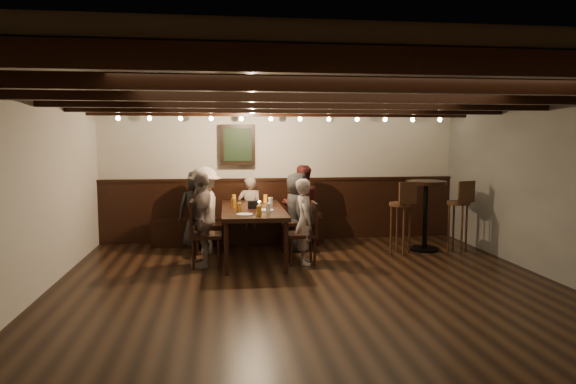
{
  "coord_description": "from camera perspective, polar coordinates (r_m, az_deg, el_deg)",
  "views": [
    {
      "loc": [
        -1.1,
        -5.83,
        1.87
      ],
      "look_at": [
        -0.16,
        1.3,
        1.11
      ],
      "focal_mm": 32.0,
      "sensor_mm": 36.0,
      "label": 1
    }
  ],
  "objects": [
    {
      "name": "candle",
      "position": [
        8.27,
        -3.22,
        -1.33
      ],
      "size": [
        0.05,
        0.05,
        0.05
      ],
      "primitive_type": "cylinder",
      "color": "beige",
      "rests_on": "dining_table"
    },
    {
      "name": "pint_a",
      "position": [
        8.65,
        -6.03,
        -0.73
      ],
      "size": [
        0.07,
        0.07,
        0.14
      ],
      "primitive_type": "cylinder",
      "color": "#BF7219",
      "rests_on": "dining_table"
    },
    {
      "name": "pint_d",
      "position": [
        8.18,
        -1.92,
        -1.09
      ],
      "size": [
        0.07,
        0.07,
        0.14
      ],
      "primitive_type": "cylinder",
      "color": "silver",
      "rests_on": "dining_table"
    },
    {
      "name": "bar_stool_right",
      "position": [
        8.91,
        18.36,
        -3.52
      ],
      "size": [
        0.4,
        0.42,
        1.18
      ],
      "rotation": [
        0.0,
        0.0,
        0.29
      ],
      "color": "#331B10",
      "rests_on": "floor"
    },
    {
      "name": "person_bench_right",
      "position": [
        8.96,
        1.53,
        -1.48
      ],
      "size": [
        0.69,
        0.54,
        1.4
      ],
      "primitive_type": "imported",
      "rotation": [
        0.0,
        0.0,
        3.13
      ],
      "color": "#4E1C1A",
      "rests_on": "floor"
    },
    {
      "name": "person_bench_left",
      "position": [
        8.88,
        -10.04,
        -1.86
      ],
      "size": [
        0.66,
        0.43,
        1.33
      ],
      "primitive_type": "imported",
      "rotation": [
        0.0,
        0.0,
        3.13
      ],
      "color": "#242527",
      "rests_on": "floor"
    },
    {
      "name": "person_left_far",
      "position": [
        7.54,
        -9.48,
        -3.05
      ],
      "size": [
        0.35,
        0.81,
        1.38
      ],
      "primitive_type": "imported",
      "rotation": [
        0.0,
        0.0,
        -1.58
      ],
      "color": "gray",
      "rests_on": "floor"
    },
    {
      "name": "chair_right_far",
      "position": [
        7.68,
        1.64,
        -5.9
      ],
      "size": [
        0.43,
        0.43,
        0.92
      ],
      "rotation": [
        0.0,
        0.0,
        1.56
      ],
      "color": "black",
      "rests_on": "floor"
    },
    {
      "name": "room",
      "position": [
        8.13,
        -1.69,
        0.4
      ],
      "size": [
        7.0,
        7.0,
        7.0
      ],
      "color": "black",
      "rests_on": "ground"
    },
    {
      "name": "person_left_near",
      "position": [
        8.42,
        -9.2,
        -1.99
      ],
      "size": [
        0.54,
        0.92,
        1.41
      ],
      "primitive_type": "imported",
      "rotation": [
        0.0,
        0.0,
        -1.58
      ],
      "color": "#A29589",
      "rests_on": "floor"
    },
    {
      "name": "chair_left_far",
      "position": [
        7.61,
        -9.21,
        -5.99
      ],
      "size": [
        0.45,
        0.45,
        0.97
      ],
      "rotation": [
        0.0,
        0.0,
        -1.58
      ],
      "color": "black",
      "rests_on": "floor"
    },
    {
      "name": "condiment_caddy",
      "position": [
        7.91,
        -3.93,
        -1.41
      ],
      "size": [
        0.15,
        0.1,
        0.12
      ],
      "primitive_type": "cube",
      "color": "black",
      "rests_on": "dining_table"
    },
    {
      "name": "chair_right_near",
      "position": [
        8.55,
        0.77,
        -4.52
      ],
      "size": [
        0.46,
        0.46,
        0.99
      ],
      "rotation": [
        0.0,
        0.0,
        1.56
      ],
      "color": "black",
      "rests_on": "floor"
    },
    {
      "name": "pint_b",
      "position": [
        8.62,
        -2.5,
        -0.73
      ],
      "size": [
        0.07,
        0.07,
        0.14
      ],
      "primitive_type": "cylinder",
      "color": "#BF7219",
      "rests_on": "dining_table"
    },
    {
      "name": "pint_e",
      "position": [
        7.51,
        -5.46,
        -1.75
      ],
      "size": [
        0.07,
        0.07,
        0.14
      ],
      "primitive_type": "cylinder",
      "color": "#BF7219",
      "rests_on": "dining_table"
    },
    {
      "name": "bar_stool_left",
      "position": [
        8.48,
        12.39,
        -3.83
      ],
      "size": [
        0.4,
        0.42,
        1.18
      ],
      "rotation": [
        0.0,
        0.0,
        0.29
      ],
      "color": "#331B10",
      "rests_on": "floor"
    },
    {
      "name": "high_top_table",
      "position": [
        8.8,
        15.04,
        -1.39
      ],
      "size": [
        0.66,
        0.66,
        1.17
      ],
      "color": "black",
      "rests_on": "floor"
    },
    {
      "name": "plate_near",
      "position": [
        7.27,
        -4.85,
        -2.49
      ],
      "size": [
        0.24,
        0.24,
        0.01
      ],
      "primitive_type": "cylinder",
      "color": "white",
      "rests_on": "dining_table"
    },
    {
      "name": "chair_left_near",
      "position": [
        8.49,
        -8.95,
        -4.74
      ],
      "size": [
        0.45,
        0.45,
        0.97
      ],
      "rotation": [
        0.0,
        0.0,
        -1.58
      ],
      "color": "black",
      "rests_on": "floor"
    },
    {
      "name": "person_right_near",
      "position": [
        8.5,
        0.97,
        -2.22
      ],
      "size": [
        0.42,
        0.64,
        1.3
      ],
      "primitive_type": "imported",
      "rotation": [
        0.0,
        0.0,
        1.56
      ],
      "color": "#232325",
      "rests_on": "floor"
    },
    {
      "name": "pint_c",
      "position": [
        8.05,
        -6.12,
        -1.23
      ],
      "size": [
        0.07,
        0.07,
        0.14
      ],
      "primitive_type": "cylinder",
      "color": "#BF7219",
      "rests_on": "dining_table"
    },
    {
      "name": "pint_g",
      "position": [
        7.17,
        -3.23,
        -2.1
      ],
      "size": [
        0.07,
        0.07,
        0.14
      ],
      "primitive_type": "cylinder",
      "color": "#BF7219",
      "rests_on": "dining_table"
    },
    {
      "name": "pint_f",
      "position": [
        7.43,
        -2.2,
        -1.81
      ],
      "size": [
        0.07,
        0.07,
        0.14
      ],
      "primitive_type": "cylinder",
      "color": "silver",
      "rests_on": "dining_table"
    },
    {
      "name": "plate_far",
      "position": [
        7.68,
        -2.49,
        -2.02
      ],
      "size": [
        0.24,
        0.24,
        0.01
      ],
      "primitive_type": "cylinder",
      "color": "white",
      "rests_on": "dining_table"
    },
    {
      "name": "person_right_far",
      "position": [
        7.62,
        1.88,
        -3.29
      ],
      "size": [
        0.31,
        0.47,
        1.27
      ],
      "primitive_type": "imported",
      "rotation": [
        0.0,
        0.0,
        1.56
      ],
      "color": "gray",
      "rests_on": "floor"
    },
    {
      "name": "person_bench_centre",
      "position": [
        9.03,
        -4.27,
        -2.06
      ],
      "size": [
        0.44,
        0.29,
        1.2
      ],
      "primitive_type": "imported",
      "rotation": [
        0.0,
        0.0,
        3.13
      ],
      "color": "gray",
      "rests_on": "floor"
    },
    {
      "name": "dining_table",
      "position": [
        7.98,
        -3.94,
        -2.25
      ],
      "size": [
        0.97,
        2.11,
        0.79
      ],
      "rotation": [
        0.0,
        0.0,
        -0.01
      ],
      "color": "black",
      "rests_on": "floor"
    }
  ]
}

